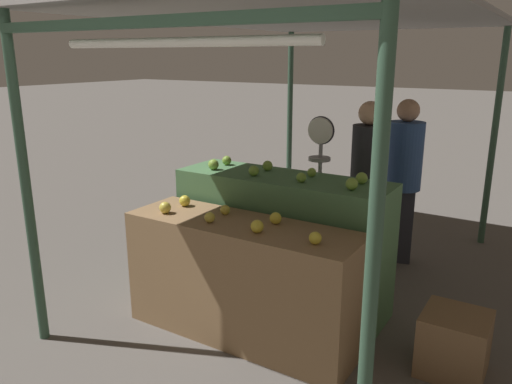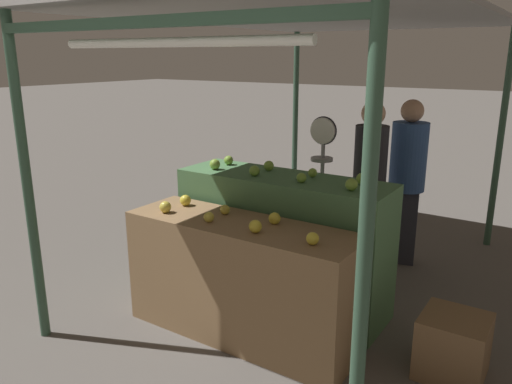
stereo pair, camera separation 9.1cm
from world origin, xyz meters
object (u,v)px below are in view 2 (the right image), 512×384
(person_vendor_at_scale, at_px, (370,176))
(person_customer_left, at_px, (407,171))
(wooden_crate_side, at_px, (453,346))
(produce_scale, at_px, (322,164))

(person_vendor_at_scale, xyz_separation_m, person_customer_left, (0.22, 0.45, -0.02))
(person_customer_left, relative_size, wooden_crate_side, 3.95)
(produce_scale, xyz_separation_m, person_vendor_at_scale, (0.35, 0.28, -0.12))
(person_vendor_at_scale, distance_m, person_customer_left, 0.50)
(person_vendor_at_scale, height_order, person_customer_left, person_vendor_at_scale)
(person_vendor_at_scale, bearing_deg, produce_scale, 32.97)
(produce_scale, xyz_separation_m, person_customer_left, (0.57, 0.73, -0.14))
(produce_scale, bearing_deg, person_vendor_at_scale, 39.04)
(person_vendor_at_scale, bearing_deg, person_customer_left, -121.69)
(produce_scale, relative_size, wooden_crate_side, 3.65)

